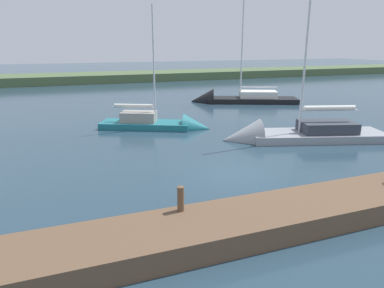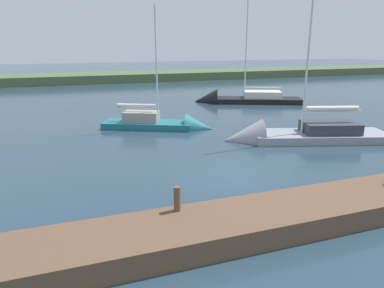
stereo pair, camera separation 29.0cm
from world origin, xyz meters
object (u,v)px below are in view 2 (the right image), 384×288
at_px(mooring_post_far, 177,199).
at_px(sailboat_behind_pier, 166,126).
at_px(sailboat_far_left, 290,138).
at_px(sailboat_mid_channel, 237,100).

xyz_separation_m(mooring_post_far, sailboat_behind_pier, (-3.28, -13.15, -0.92)).
xyz_separation_m(sailboat_far_left, sailboat_mid_channel, (-3.32, -13.53, 0.05)).
distance_m(sailboat_far_left, sailboat_mid_channel, 13.93).
height_order(mooring_post_far, sailboat_behind_pier, sailboat_behind_pier).
distance_m(sailboat_far_left, sailboat_behind_pier, 8.15).
bearing_deg(mooring_post_far, sailboat_far_left, -140.47).
bearing_deg(sailboat_mid_channel, sailboat_behind_pier, 63.86).
relative_size(sailboat_far_left, sailboat_behind_pier, 1.29).
bearing_deg(sailboat_far_left, sailboat_mid_channel, -86.65).
distance_m(mooring_post_far, sailboat_mid_channel, 24.72).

